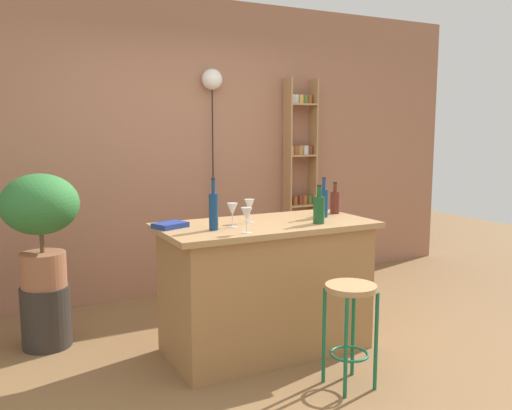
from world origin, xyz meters
name	(u,v)px	position (x,y,z in m)	size (l,w,h in m)	color
ground	(287,364)	(0.00, 0.00, 0.00)	(12.00, 12.00, 0.00)	brown
back_wall	(184,148)	(0.00, 1.95, 1.40)	(6.40, 0.10, 2.80)	#9E6B51
kitchen_counter	(266,286)	(0.00, 0.30, 0.47)	(1.51, 0.75, 0.93)	#9E7042
bar_stool	(350,312)	(0.19, -0.44, 0.48)	(0.31, 0.31, 0.65)	#196642
spice_shelf	(300,178)	(1.22, 1.80, 1.07)	(0.33, 0.17, 2.09)	#A87F51
plant_stool	(46,316)	(-1.40, 1.08, 0.23)	(0.35, 0.35, 0.45)	#2D2823
potted_plant	(40,216)	(-1.40, 1.08, 0.97)	(0.55, 0.49, 0.82)	#935B3D
bottle_wine_red	(324,202)	(0.50, 0.32, 1.04)	(0.07, 0.07, 0.30)	navy
bottle_olive_oil	(335,202)	(0.67, 0.42, 1.02)	(0.07, 0.07, 0.25)	#5B2319
bottle_vinegar	(213,210)	(-0.43, 0.22, 1.06)	(0.06, 0.06, 0.34)	navy
bottle_spirits_clear	(319,209)	(0.31, 0.10, 1.03)	(0.08, 0.08, 0.27)	#194C23
wine_glass_left	(232,210)	(-0.28, 0.25, 1.05)	(0.07, 0.07, 0.16)	silver
wine_glass_center	(249,206)	(-0.09, 0.37, 1.05)	(0.07, 0.07, 0.16)	silver
wine_glass_right	(247,215)	(-0.29, 0.03, 1.05)	(0.07, 0.07, 0.16)	silver
cookbook	(170,225)	(-0.66, 0.43, 0.95)	(0.21, 0.15, 0.04)	navy
pendant_globe_light	(212,83)	(0.25, 1.84, 2.01)	(0.20, 0.20, 2.14)	black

